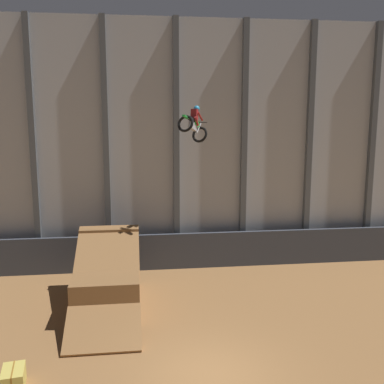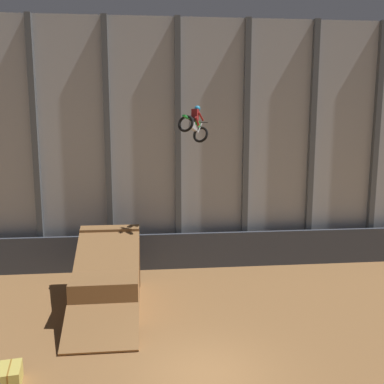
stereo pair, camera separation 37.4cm
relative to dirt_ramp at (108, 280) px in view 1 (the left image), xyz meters
The scene contains 6 objects.
ground_plane 6.49m from the dirt_ramp, 60.15° to the right, with size 60.00×60.00×0.00m, color olive.
arena_back_wall 7.54m from the dirt_ramp, 54.97° to the left, with size 32.00×0.40×12.09m.
lower_barrier 4.95m from the dirt_ramp, 49.77° to the left, with size 31.36×0.20×1.77m.
dirt_ramp is the anchor object (origin of this frame).
rider_bike_solo 7.42m from the dirt_ramp, 25.43° to the left, with size 1.56×1.79×1.65m.
hay_bale_trackside 6.01m from the dirt_ramp, 112.74° to the right, with size 0.73×0.98×0.57m.
Camera 1 is at (-1.99, -11.92, 7.54)m, focal length 42.00 mm.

